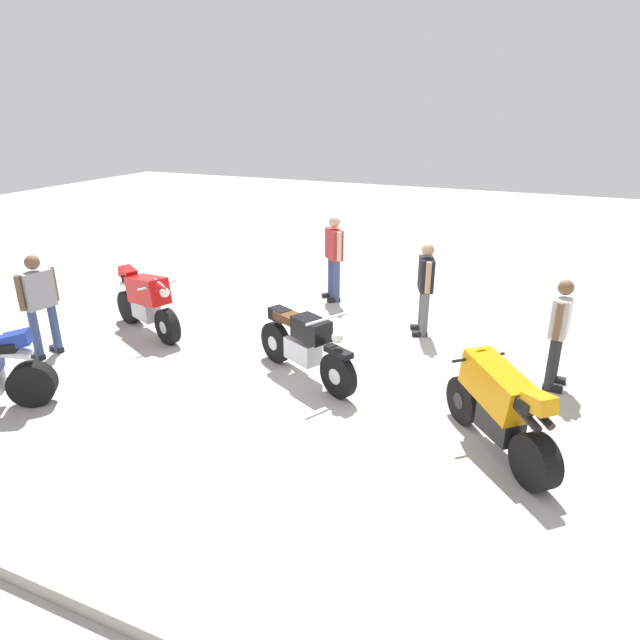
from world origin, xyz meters
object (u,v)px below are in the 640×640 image
at_px(motorcycle_black_cruiser, 305,345).
at_px(motorcycle_orange_sportbike, 499,405).
at_px(motorcycle_red_sportbike, 147,300).
at_px(person_in_white_shirt, 559,328).
at_px(person_in_gray_shirt, 39,300).
at_px(person_in_black_shirt, 425,284).
at_px(person_in_red_shirt, 334,253).

relative_size(motorcycle_black_cruiser, motorcycle_orange_sportbike, 1.21).
relative_size(motorcycle_red_sportbike, person_in_white_shirt, 1.19).
bearing_deg(person_in_gray_shirt, person_in_white_shirt, -154.95).
distance_m(motorcycle_black_cruiser, person_in_black_shirt, 2.66).
bearing_deg(person_in_gray_shirt, motorcycle_red_sportbike, -111.03).
xyz_separation_m(motorcycle_orange_sportbike, person_in_red_shirt, (3.71, -4.19, 0.39)).
bearing_deg(person_in_black_shirt, person_in_gray_shirt, 11.99).
bearing_deg(person_in_gray_shirt, motorcycle_orange_sportbike, -169.56).
bearing_deg(person_in_gray_shirt, person_in_black_shirt, -138.67).
distance_m(motorcycle_red_sportbike, person_in_white_shirt, 6.59).
height_order(motorcycle_black_cruiser, person_in_black_shirt, person_in_black_shirt).
height_order(person_in_white_shirt, person_in_black_shirt, person_in_black_shirt).
xyz_separation_m(motorcycle_orange_sportbike, person_in_black_shirt, (1.61, -3.14, 0.30)).
bearing_deg(person_in_black_shirt, motorcycle_red_sportbike, 2.81).
distance_m(motorcycle_black_cruiser, motorcycle_red_sportbike, 3.27).
relative_size(person_in_white_shirt, person_in_red_shirt, 0.92).
xyz_separation_m(motorcycle_black_cruiser, motorcycle_orange_sportbike, (-2.78, 0.79, 0.07)).
distance_m(motorcycle_orange_sportbike, person_in_black_shirt, 3.54).
bearing_deg(person_in_red_shirt, motorcycle_red_sportbike, 9.71).
bearing_deg(motorcycle_orange_sportbike, motorcycle_red_sportbike, 36.45).
bearing_deg(person_in_white_shirt, motorcycle_red_sportbike, -167.14).
bearing_deg(person_in_black_shirt, motorcycle_orange_sportbike, 96.92).
height_order(motorcycle_red_sportbike, person_in_black_shirt, person_in_black_shirt).
bearing_deg(person_in_black_shirt, person_in_white_shirt, 130.81).
height_order(motorcycle_orange_sportbike, person_in_red_shirt, person_in_red_shirt).
distance_m(person_in_black_shirt, person_in_gray_shirt, 6.18).
relative_size(motorcycle_black_cruiser, person_in_white_shirt, 1.22).
bearing_deg(motorcycle_red_sportbike, person_in_white_shirt, 28.99).
relative_size(motorcycle_black_cruiser, motorcycle_red_sportbike, 1.03).
xyz_separation_m(motorcycle_orange_sportbike, person_in_white_shirt, (-0.54, -1.95, 0.29)).
bearing_deg(motorcycle_orange_sportbike, person_in_white_shirt, -57.12).
relative_size(motorcycle_orange_sportbike, person_in_red_shirt, 0.92).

